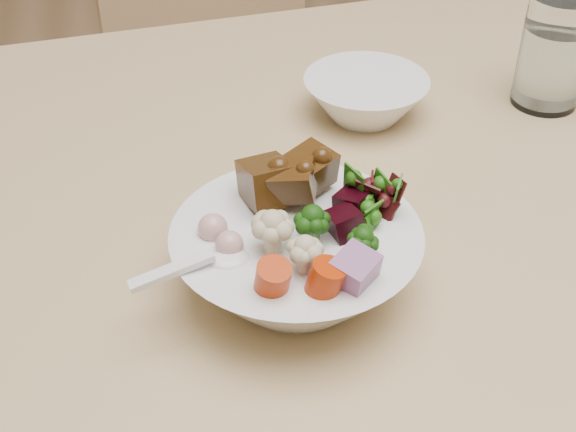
{
  "coord_description": "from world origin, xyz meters",
  "views": [
    {
      "loc": [
        -0.42,
        -0.45,
        1.17
      ],
      "look_at": [
        -0.31,
        0.02,
        0.8
      ],
      "focal_mm": 50.0,
      "sensor_mm": 36.0,
      "label": 1
    }
  ],
  "objects_px": {
    "water_glass": "(553,56)",
    "side_bowl": "(365,98)",
    "food_bowl": "(298,255)",
    "chair_far": "(230,119)"
  },
  "relations": [
    {
      "from": "water_glass",
      "to": "side_bowl",
      "type": "xyz_separation_m",
      "value": [
        -0.2,
        0.02,
        -0.03
      ]
    },
    {
      "from": "chair_far",
      "to": "water_glass",
      "type": "distance_m",
      "value": 0.68
    },
    {
      "from": "chair_far",
      "to": "food_bowl",
      "type": "relative_size",
      "value": 4.1
    },
    {
      "from": "chair_far",
      "to": "food_bowl",
      "type": "bearing_deg",
      "value": -104.57
    },
    {
      "from": "water_glass",
      "to": "food_bowl",
      "type": "bearing_deg",
      "value": -145.52
    },
    {
      "from": "food_bowl",
      "to": "water_glass",
      "type": "xyz_separation_m",
      "value": [
        0.33,
        0.23,
        0.02
      ]
    },
    {
      "from": "chair_far",
      "to": "side_bowl",
      "type": "height_order",
      "value": "chair_far"
    },
    {
      "from": "chair_far",
      "to": "food_bowl",
      "type": "distance_m",
      "value": 0.82
    },
    {
      "from": "food_bowl",
      "to": "side_bowl",
      "type": "distance_m",
      "value": 0.28
    },
    {
      "from": "food_bowl",
      "to": "water_glass",
      "type": "bearing_deg",
      "value": 34.48
    }
  ]
}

